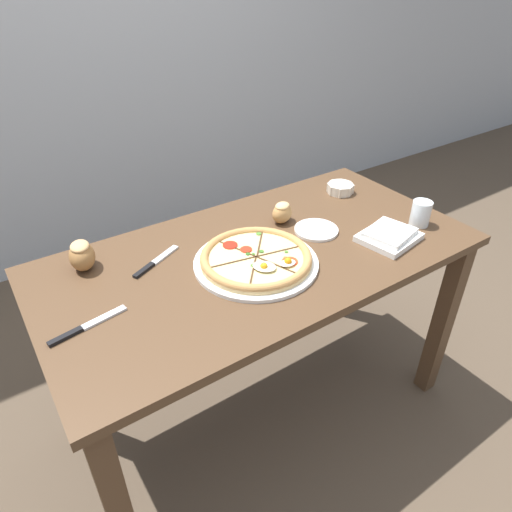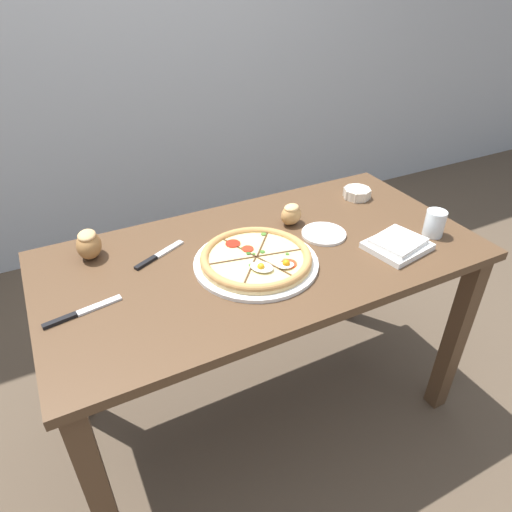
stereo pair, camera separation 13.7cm
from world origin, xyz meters
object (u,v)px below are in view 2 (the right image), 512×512
(pizza, at_px, (256,259))
(water_glass, at_px, (434,225))
(dining_table, at_px, (263,281))
(knife_spare, at_px, (159,255))
(side_saucer, at_px, (324,234))
(ramekin_bowl, at_px, (357,193))
(napkin_folded, at_px, (398,244))
(knife_main, at_px, (82,312))
(bread_piece_near, at_px, (89,244))
(bread_piece_mid, at_px, (291,214))

(pizza, xyz_separation_m, water_glass, (0.61, -0.11, 0.02))
(dining_table, bearing_deg, knife_spare, 156.74)
(side_saucer, bearing_deg, ramekin_bowl, 33.63)
(napkin_folded, relative_size, knife_main, 1.00)
(bread_piece_near, xyz_separation_m, knife_spare, (0.19, -0.09, -0.04))
(bread_piece_near, distance_m, knife_spare, 0.21)
(knife_spare, bearing_deg, pizza, -62.17)
(dining_table, relative_size, napkin_folded, 6.66)
(knife_main, relative_size, side_saucer, 1.40)
(bread_piece_near, bearing_deg, dining_table, -24.53)
(napkin_folded, height_order, knife_spare, napkin_folded)
(side_saucer, bearing_deg, water_glass, -26.15)
(knife_spare, distance_m, water_glass, 0.91)
(water_glass, bearing_deg, knife_main, 173.75)
(water_glass, distance_m, side_saucer, 0.36)
(bread_piece_near, bearing_deg, side_saucer, -17.58)
(ramekin_bowl, bearing_deg, knife_spare, -176.56)
(knife_main, distance_m, side_saucer, 0.79)
(pizza, distance_m, knife_main, 0.51)
(pizza, height_order, bread_piece_near, bread_piece_near)
(bread_piece_near, bearing_deg, pizza, -31.97)
(ramekin_bowl, height_order, side_saucer, ramekin_bowl)
(water_glass, bearing_deg, ramekin_bowl, 98.68)
(napkin_folded, relative_size, side_saucer, 1.40)
(side_saucer, bearing_deg, pizza, -170.75)
(napkin_folded, distance_m, water_glass, 0.17)
(pizza, xyz_separation_m, napkin_folded, (0.44, -0.13, -0.00))
(ramekin_bowl, bearing_deg, side_saucer, -146.37)
(bread_piece_mid, relative_size, knife_spare, 0.54)
(bread_piece_mid, relative_size, knife_main, 0.47)
(dining_table, relative_size, pizza, 3.65)
(pizza, distance_m, side_saucer, 0.28)
(bread_piece_mid, bearing_deg, dining_table, -145.31)
(pizza, distance_m, water_glass, 0.62)
(bread_piece_near, bearing_deg, napkin_folded, -24.50)
(bread_piece_near, bearing_deg, knife_main, -105.34)
(napkin_folded, bearing_deg, bread_piece_mid, 126.73)
(bread_piece_mid, relative_size, water_glass, 1.11)
(pizza, distance_m, bread_piece_near, 0.52)
(ramekin_bowl, xyz_separation_m, side_saucer, (-0.27, -0.18, -0.01))
(dining_table, distance_m, napkin_folded, 0.45)
(knife_spare, bearing_deg, dining_table, -49.72)
(dining_table, height_order, pizza, pizza)
(knife_main, bearing_deg, bread_piece_near, 65.31)
(pizza, relative_size, water_glass, 4.30)
(pizza, xyz_separation_m, knife_spare, (-0.25, 0.18, -0.02))
(ramekin_bowl, distance_m, napkin_folded, 0.37)
(ramekin_bowl, xyz_separation_m, knife_spare, (-0.80, -0.05, -0.02))
(dining_table, distance_m, pizza, 0.15)
(bread_piece_mid, height_order, knife_spare, bread_piece_mid)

